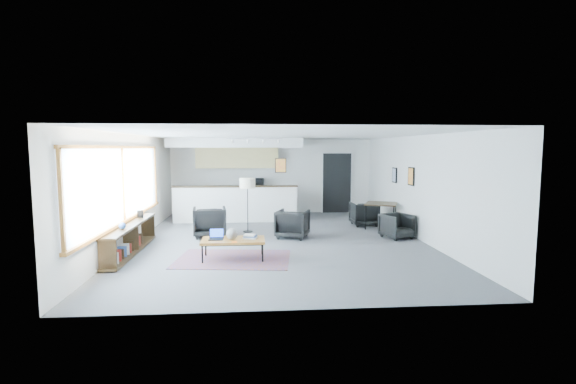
{
  "coord_description": "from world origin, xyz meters",
  "views": [
    {
      "loc": [
        -0.58,
        -10.16,
        2.28
      ],
      "look_at": [
        0.25,
        0.4,
        1.17
      ],
      "focal_mm": 26.0,
      "sensor_mm": 36.0,
      "label": 1
    }
  ],
  "objects": [
    {
      "name": "armchair_right",
      "position": [
        0.36,
        0.31,
        0.39
      ],
      "size": [
        0.96,
        0.93,
        0.78
      ],
      "primitive_type": "imported",
      "rotation": [
        0.0,
        0.0,
        2.8
      ],
      "color": "black",
      "rests_on": "floor"
    },
    {
      "name": "book_stack",
      "position": [
        -0.7,
        -1.64,
        0.46
      ],
      "size": [
        0.32,
        0.28,
        0.08
      ],
      "rotation": [
        0.0,
        0.0,
        -0.27
      ],
      "color": "silver",
      "rests_on": "coffee_table"
    },
    {
      "name": "dining_chair_far",
      "position": [
        2.63,
        1.86,
        0.32
      ],
      "size": [
        0.65,
        0.61,
        0.65
      ],
      "primitive_type": "imported",
      "rotation": [
        0.0,
        0.0,
        3.18
      ],
      "color": "black",
      "rests_on": "floor"
    },
    {
      "name": "ceramic_pot",
      "position": [
        -1.07,
        -1.74,
        0.54
      ],
      "size": [
        0.23,
        0.23,
        0.23
      ],
      "rotation": [
        0.0,
        0.0,
        -0.17
      ],
      "color": "gray",
      "rests_on": "coffee_table"
    },
    {
      "name": "dining_table",
      "position": [
        3.0,
        1.39,
        0.66
      ],
      "size": [
        1.13,
        1.13,
        0.72
      ],
      "rotation": [
        0.0,
        0.0,
        -0.41
      ],
      "color": "#2F2010",
      "rests_on": "floor"
    },
    {
      "name": "console",
      "position": [
        -3.3,
        -1.05,
        0.33
      ],
      "size": [
        0.35,
        3.0,
        0.8
      ],
      "color": "#2F2010",
      "rests_on": "floor"
    },
    {
      "name": "kitchenette",
      "position": [
        -1.2,
        3.71,
        1.38
      ],
      "size": [
        4.2,
        1.96,
        2.6
      ],
      "color": "white",
      "rests_on": "floor"
    },
    {
      "name": "wall_art_lower",
      "position": [
        3.47,
        0.4,
        1.55
      ],
      "size": [
        0.03,
        0.38,
        0.48
      ],
      "color": "black",
      "rests_on": "room"
    },
    {
      "name": "dining_chair_near",
      "position": [
        3.0,
        0.02,
        0.29
      ],
      "size": [
        0.73,
        0.71,
        0.59
      ],
      "primitive_type": "imported",
      "rotation": [
        0.0,
        0.0,
        0.39
      ],
      "color": "black",
      "rests_on": "floor"
    },
    {
      "name": "coffee_table",
      "position": [
        -1.05,
        -1.69,
        0.39
      ],
      "size": [
        1.29,
        0.7,
        0.42
      ],
      "rotation": [
        0.0,
        0.0,
        0.01
      ],
      "color": "brown",
      "rests_on": "floor"
    },
    {
      "name": "floor_lamp",
      "position": [
        -0.8,
        1.12,
        1.28
      ],
      "size": [
        0.48,
        0.48,
        1.48
      ],
      "rotation": [
        0.0,
        0.0,
        0.13
      ],
      "color": "black",
      "rests_on": "floor"
    },
    {
      "name": "window",
      "position": [
        -3.46,
        -0.9,
        1.46
      ],
      "size": [
        0.1,
        5.95,
        1.66
      ],
      "color": "#8CBFFF",
      "rests_on": "room"
    },
    {
      "name": "armchair_left",
      "position": [
        -1.77,
        0.62,
        0.42
      ],
      "size": [
        0.9,
        0.86,
        0.85
      ],
      "primitive_type": "imported",
      "rotation": [
        0.0,
        0.0,
        3.26
      ],
      "color": "black",
      "rests_on": "floor"
    },
    {
      "name": "track_light",
      "position": [
        -0.59,
        2.2,
        2.53
      ],
      "size": [
        1.6,
        0.07,
        0.15
      ],
      "color": "silver",
      "rests_on": "room"
    },
    {
      "name": "doorway",
      "position": [
        2.3,
        4.42,
        1.07
      ],
      "size": [
        1.1,
        0.12,
        2.15
      ],
      "color": "black",
      "rests_on": "room"
    },
    {
      "name": "kilim_rug",
      "position": [
        -1.05,
        -1.69,
        0.01
      ],
      "size": [
        2.47,
        1.83,
        0.01
      ],
      "rotation": [
        0.0,
        0.0,
        -0.12
      ],
      "color": "#52313E",
      "rests_on": "floor"
    },
    {
      "name": "coaster",
      "position": [
        -1.01,
        -1.97,
        0.42
      ],
      "size": [
        0.12,
        0.12,
        0.01
      ],
      "rotation": [
        0.0,
        0.0,
        0.06
      ],
      "color": "#E5590C",
      "rests_on": "coffee_table"
    },
    {
      "name": "laptop",
      "position": [
        -1.39,
        -1.64,
        0.48
      ],
      "size": [
        0.3,
        0.25,
        0.21
      ],
      "rotation": [
        0.0,
        0.0,
        -0.03
      ],
      "color": "black",
      "rests_on": "coffee_table"
    },
    {
      "name": "room",
      "position": [
        0.0,
        0.0,
        1.3
      ],
      "size": [
        7.02,
        9.02,
        2.62
      ],
      "color": "#4D4D50",
      "rests_on": "ground"
    },
    {
      "name": "wall_art_upper",
      "position": [
        3.47,
        1.7,
        1.5
      ],
      "size": [
        0.03,
        0.34,
        0.44
      ],
      "color": "black",
      "rests_on": "room"
    },
    {
      "name": "microwave",
      "position": [
        -0.61,
        4.15,
        1.13
      ],
      "size": [
        0.63,
        0.42,
        0.4
      ],
      "primitive_type": "imported",
      "rotation": [
        0.0,
        0.0,
        -0.17
      ],
      "color": "black",
      "rests_on": "kitchenette"
    }
  ]
}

